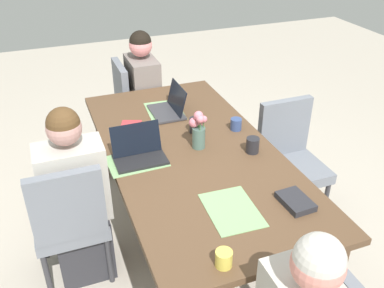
% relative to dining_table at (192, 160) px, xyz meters
% --- Properties ---
extents(ground_plane, '(10.00, 10.00, 0.00)m').
position_rel_dining_table_xyz_m(ground_plane, '(0.00, 0.00, -0.69)').
color(ground_plane, '#B2A899').
extents(dining_table, '(2.15, 1.06, 0.76)m').
position_rel_dining_table_xyz_m(dining_table, '(0.00, 0.00, 0.00)').
color(dining_table, brown).
rests_on(dining_table, ground_plane).
extents(chair_near_left_near, '(0.44, 0.44, 0.90)m').
position_rel_dining_table_xyz_m(chair_near_left_near, '(0.08, -0.83, -0.19)').
color(chair_near_left_near, slate).
rests_on(chair_near_left_near, ground_plane).
extents(person_near_left_near, '(0.36, 0.40, 1.19)m').
position_rel_dining_table_xyz_m(person_near_left_near, '(0.00, -0.77, -0.16)').
color(person_near_left_near, '#2D2D33').
rests_on(person_near_left_near, ground_plane).
extents(chair_head_left_left_far, '(0.44, 0.44, 0.90)m').
position_rel_dining_table_xyz_m(chair_head_left_left_far, '(-1.36, -0.06, -0.19)').
color(chair_head_left_left_far, slate).
rests_on(chair_head_left_left_far, ground_plane).
extents(person_head_left_left_far, '(0.40, 0.36, 1.19)m').
position_rel_dining_table_xyz_m(person_head_left_left_far, '(-1.30, 0.02, -0.16)').
color(person_head_left_left_far, '#2D2D33').
rests_on(person_head_left_left_far, ground_plane).
extents(chair_far_right_near, '(0.44, 0.44, 0.90)m').
position_rel_dining_table_xyz_m(chair_far_right_near, '(-0.08, 0.82, -0.19)').
color(chair_far_right_near, slate).
rests_on(chair_far_right_near, ground_plane).
extents(flower_vase, '(0.11, 0.11, 0.26)m').
position_rel_dining_table_xyz_m(flower_vase, '(-0.03, 0.05, 0.20)').
color(flower_vase, '#4C6B60').
rests_on(flower_vase, dining_table).
extents(placemat_near_left_near, '(0.27, 0.37, 0.00)m').
position_rel_dining_table_xyz_m(placemat_near_left_near, '(0.00, -0.37, 0.07)').
color(placemat_near_left_near, '#7FAD70').
rests_on(placemat_near_left_near, dining_table).
extents(placemat_head_right_left_mid, '(0.37, 0.28, 0.00)m').
position_rel_dining_table_xyz_m(placemat_head_right_left_mid, '(0.64, -0.02, 0.07)').
color(placemat_head_right_left_mid, '#7FAD70').
rests_on(placemat_head_right_left_mid, dining_table).
extents(placemat_head_left_left_far, '(0.38, 0.28, 0.00)m').
position_rel_dining_table_xyz_m(placemat_head_left_left_far, '(-0.61, 0.01, 0.07)').
color(placemat_head_left_left_far, '#7FAD70').
rests_on(placemat_head_left_left_far, dining_table).
extents(laptop_near_left_near, '(0.22, 0.32, 0.21)m').
position_rel_dining_table_xyz_m(laptop_near_left_near, '(-0.02, -0.35, 0.11)').
color(laptop_near_left_near, black).
rests_on(laptop_near_left_near, dining_table).
extents(laptop_head_left_left_far, '(0.32, 0.22, 0.21)m').
position_rel_dining_table_xyz_m(laptop_head_left_left_far, '(-0.57, 0.03, 0.11)').
color(laptop_head_left_left_far, '#38383D').
rests_on(laptop_head_left_left_far, dining_table).
extents(coffee_mug_near_left, '(0.08, 0.08, 0.08)m').
position_rel_dining_table_xyz_m(coffee_mug_near_left, '(-0.16, 0.39, 0.11)').
color(coffee_mug_near_left, '#33477A').
rests_on(coffee_mug_near_left, dining_table).
extents(coffee_mug_near_right, '(0.08, 0.08, 0.08)m').
position_rel_dining_table_xyz_m(coffee_mug_near_right, '(0.97, -0.22, 0.11)').
color(coffee_mug_near_right, '#DBC64C').
rests_on(coffee_mug_near_right, dining_table).
extents(coffee_mug_centre_left, '(0.08, 0.08, 0.11)m').
position_rel_dining_table_xyz_m(coffee_mug_centre_left, '(-0.23, 0.11, 0.12)').
color(coffee_mug_centre_left, '#232328').
rests_on(coffee_mug_centre_left, dining_table).
extents(coffee_mug_centre_right, '(0.08, 0.08, 0.10)m').
position_rel_dining_table_xyz_m(coffee_mug_centre_right, '(0.15, 0.36, 0.12)').
color(coffee_mug_centre_right, '#232328').
rests_on(coffee_mug_centre_right, dining_table).
extents(book_red_cover, '(0.21, 0.15, 0.04)m').
position_rel_dining_table_xyz_m(book_red_cover, '(0.71, 0.33, 0.09)').
color(book_red_cover, '#28282D').
rests_on(book_red_cover, dining_table).
extents(book_blue_cover, '(0.24, 0.20, 0.03)m').
position_rel_dining_table_xyz_m(book_blue_cover, '(-0.41, -0.31, 0.09)').
color(book_blue_cover, '#B73338').
rests_on(book_blue_cover, dining_table).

